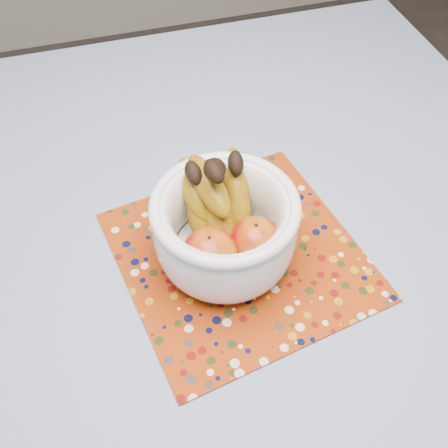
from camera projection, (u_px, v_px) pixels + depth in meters
name	position (u px, v px, depth m)	size (l,w,h in m)	color
table	(220.00, 266.00, 0.96)	(1.20, 1.20, 0.75)	brown
tablecloth	(219.00, 239.00, 0.90)	(1.32, 1.32, 0.01)	slate
placemat	(240.00, 255.00, 0.87)	(0.38, 0.38, 0.00)	#902E07
fruit_bowl	(223.00, 220.00, 0.81)	(0.22, 0.25, 0.19)	white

